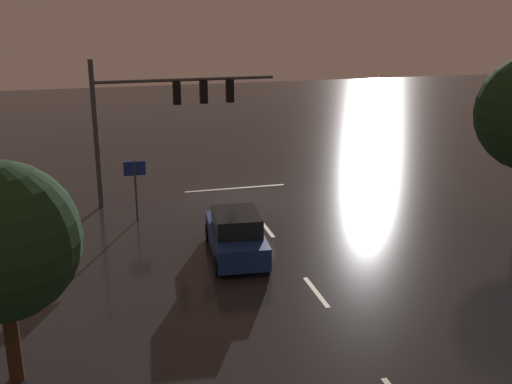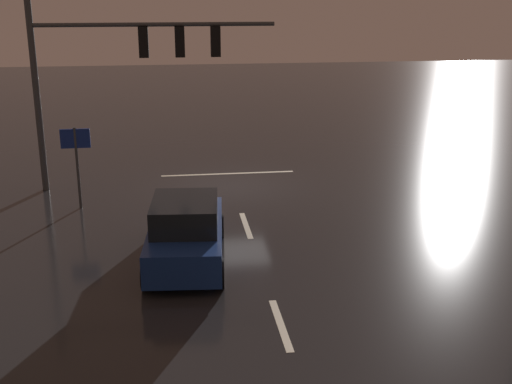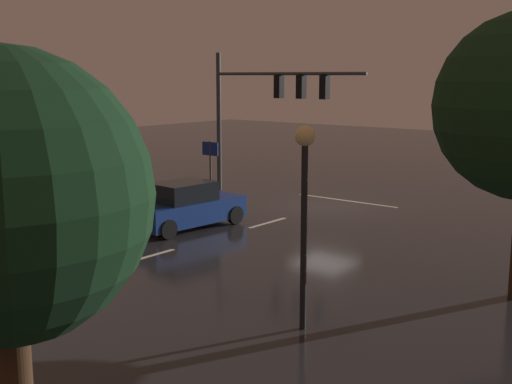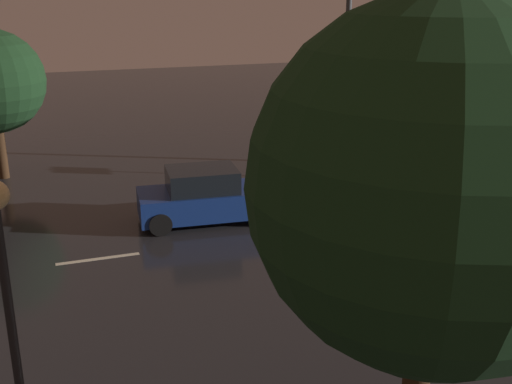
# 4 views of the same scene
# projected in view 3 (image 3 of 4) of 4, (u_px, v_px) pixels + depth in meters

# --- Properties ---
(ground_plane) EXTENTS (80.00, 80.00, 0.00)m
(ground_plane) POSITION_uv_depth(u_px,v_px,m) (325.00, 207.00, 27.71)
(ground_plane) COLOR #232326
(traffic_signal_assembly) EXTENTS (8.10, 0.47, 6.53)m
(traffic_signal_assembly) POSITION_uv_depth(u_px,v_px,m) (268.00, 98.00, 29.49)
(traffic_signal_assembly) COLOR #383A3D
(traffic_signal_assembly) RESTS_ON ground_plane
(lane_dash_far) EXTENTS (0.16, 2.20, 0.01)m
(lane_dash_far) POSITION_uv_depth(u_px,v_px,m) (268.00, 223.00, 24.64)
(lane_dash_far) COLOR beige
(lane_dash_far) RESTS_ON ground_plane
(lane_dash_mid) EXTENTS (0.16, 2.20, 0.01)m
(lane_dash_mid) POSITION_uv_depth(u_px,v_px,m) (148.00, 257.00, 20.03)
(lane_dash_mid) COLOR beige
(lane_dash_mid) RESTS_ON ground_plane
(stop_bar) EXTENTS (5.00, 0.16, 0.01)m
(stop_bar) POSITION_uv_depth(u_px,v_px,m) (346.00, 201.00, 29.02)
(stop_bar) COLOR beige
(stop_bar) RESTS_ON ground_plane
(car_approaching) EXTENTS (2.21, 4.48, 1.70)m
(car_approaching) POSITION_uv_depth(u_px,v_px,m) (186.00, 206.00, 23.73)
(car_approaching) COLOR navy
(car_approaching) RESTS_ON ground_plane
(street_lamp_left_kerb) EXTENTS (0.44, 0.44, 4.45)m
(street_lamp_left_kerb) POSITION_uv_depth(u_px,v_px,m) (304.00, 186.00, 13.80)
(street_lamp_left_kerb) COLOR black
(street_lamp_left_kerb) RESTS_ON ground_plane
(route_sign) EXTENTS (0.90, 0.09, 2.61)m
(route_sign) POSITION_uv_depth(u_px,v_px,m) (210.00, 157.00, 29.18)
(route_sign) COLOR #383A3D
(route_sign) RESTS_ON ground_plane
(tree_left_far) EXTENTS (3.25, 3.25, 5.81)m
(tree_left_far) POSITION_uv_depth(u_px,v_px,m) (4.00, 199.00, 7.05)
(tree_left_far) COLOR #382314
(tree_left_far) RESTS_ON ground_plane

